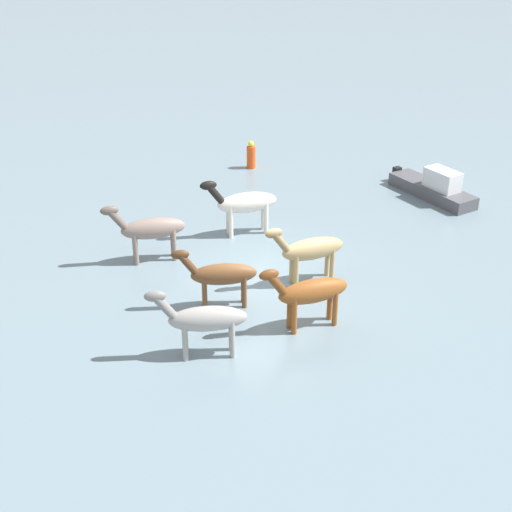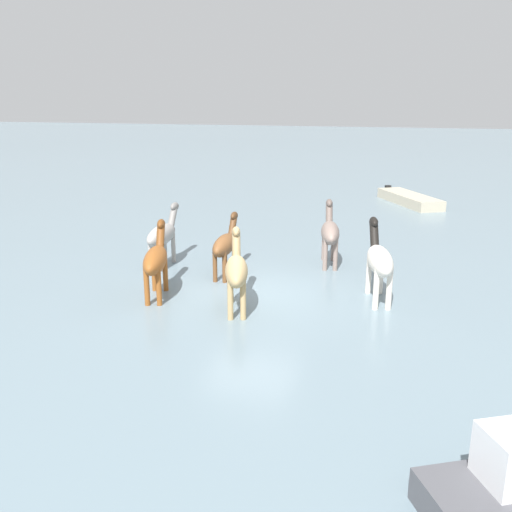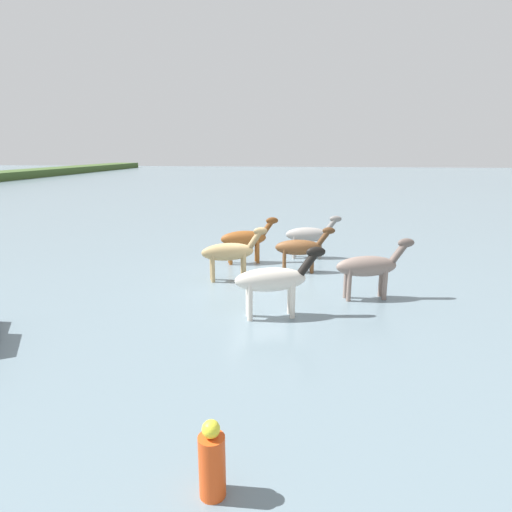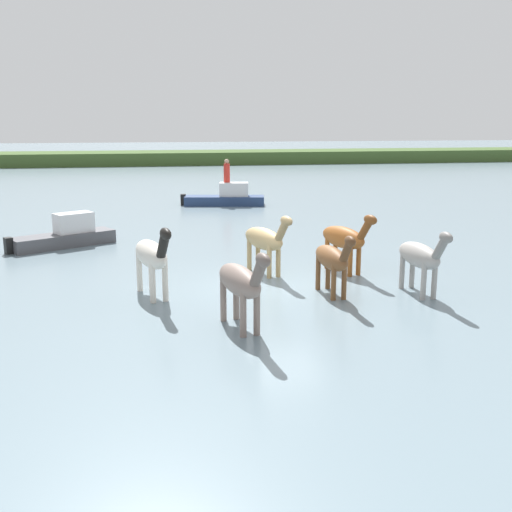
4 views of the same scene
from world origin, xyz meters
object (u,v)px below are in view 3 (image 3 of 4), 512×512
at_px(horse_lead, 309,235).
at_px(horse_mid_herd, 246,239).
at_px(horse_rear_stallion, 274,280).
at_px(horse_gray_outer, 369,266).
at_px(horse_chestnut_trailing, 301,248).
at_px(buoy_channel_marker, 212,462).
at_px(horse_dark_mare, 230,252).

height_order(horse_lead, horse_mid_herd, horse_mid_herd).
bearing_deg(horse_rear_stallion, horse_gray_outer, 17.20).
height_order(horse_chestnut_trailing, horse_mid_herd, horse_mid_herd).
bearing_deg(horse_chestnut_trailing, horse_lead, 75.95).
relative_size(horse_mid_herd, buoy_channel_marker, 2.07).
xyz_separation_m(horse_gray_outer, buoy_channel_marker, (-8.10, 3.04, -0.53)).
bearing_deg(horse_lead, horse_mid_herd, -160.55).
xyz_separation_m(horse_lead, horse_rear_stallion, (-6.72, 0.93, 0.07)).
distance_m(horse_lead, horse_chestnut_trailing, 2.25).
distance_m(horse_rear_stallion, buoy_channel_marker, 6.30).
height_order(horse_rear_stallion, horse_gray_outer, horse_rear_stallion).
bearing_deg(horse_gray_outer, horse_rear_stallion, -160.59).
distance_m(horse_gray_outer, horse_chestnut_trailing, 3.43).
bearing_deg(horse_lead, horse_dark_mare, -133.56).
bearing_deg(buoy_channel_marker, horse_lead, -5.25).
bearing_deg(horse_mid_herd, horse_rear_stallion, -93.32).
distance_m(horse_lead, horse_mid_herd, 2.82).
bearing_deg(horse_mid_herd, horse_chestnut_trailing, -44.57).
relative_size(horse_rear_stallion, buoy_channel_marker, 2.21).
xyz_separation_m(horse_gray_outer, horse_chestnut_trailing, (2.66, 2.16, -0.09)).
bearing_deg(horse_dark_mare, buoy_channel_marker, -101.70).
bearing_deg(buoy_channel_marker, horse_mid_herd, 6.59).
height_order(horse_rear_stallion, horse_chestnut_trailing, horse_rear_stallion).
bearing_deg(horse_gray_outer, horse_chestnut_trailing, 115.07).
bearing_deg(horse_lead, horse_gray_outer, -74.65).
distance_m(horse_dark_mare, buoy_channel_marker, 9.62).
height_order(horse_dark_mare, horse_mid_herd, same).
height_order(horse_chestnut_trailing, buoy_channel_marker, horse_chestnut_trailing).
height_order(horse_dark_mare, buoy_channel_marker, horse_dark_mare).
relative_size(horse_lead, horse_chestnut_trailing, 1.05).
distance_m(horse_gray_outer, buoy_channel_marker, 8.67).
distance_m(horse_chestnut_trailing, buoy_channel_marker, 10.81).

